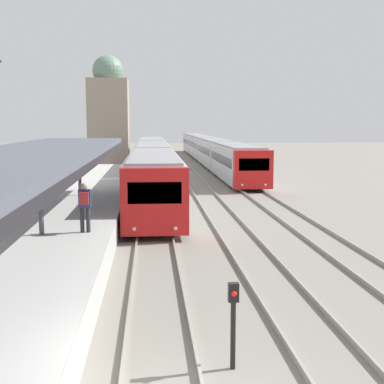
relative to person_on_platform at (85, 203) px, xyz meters
The scene contains 6 objects.
platform_canopy 2.20m from the person_on_platform, 168.89° to the right, with size 4.00×24.38×2.83m.
person_on_platform is the anchor object (origin of this frame).
train_near 25.02m from the person_on_platform, 84.61° to the left, with size 2.71×44.21×3.06m.
train_far 46.18m from the person_on_platform, 78.64° to the left, with size 2.66×55.90×2.99m.
signal_post_near 9.05m from the person_on_platform, 65.52° to the right, with size 0.20×0.22×1.69m.
distant_domed_building 44.33m from the person_on_platform, 93.23° to the left, with size 4.50×4.50×12.29m.
Camera 1 is at (-0.15, -8.23, 4.66)m, focal length 50.00 mm.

